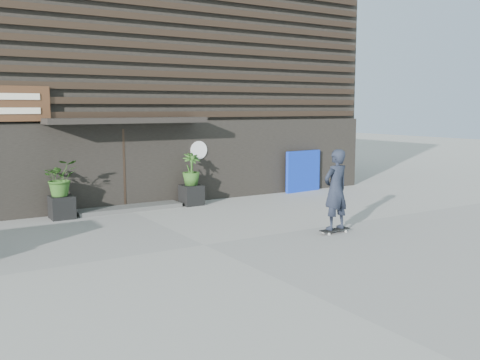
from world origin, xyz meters
TOP-DOWN VIEW (x-y plane):
  - ground at (0.00, 0.00)m, footprint 80.00×80.00m
  - entrance_step at (0.00, 4.60)m, footprint 3.00×0.80m
  - planter_pot_left at (-1.90, 4.40)m, footprint 0.60×0.60m
  - bamboo_left at (-1.90, 4.40)m, footprint 0.86×0.75m
  - planter_pot_right at (1.90, 4.40)m, footprint 0.60×0.60m
  - bamboo_right at (1.90, 4.40)m, footprint 0.54×0.54m
  - blue_tarp at (6.38, 4.70)m, footprint 1.52×0.29m
  - building at (-0.00, 9.96)m, footprint 18.00×11.00m
  - skateboarder at (3.09, -0.64)m, footprint 0.78×0.50m

SIDE VIEW (x-z plane):
  - ground at x=0.00m, z-range 0.00..0.00m
  - entrance_step at x=0.00m, z-range 0.00..0.12m
  - planter_pot_left at x=-1.90m, z-range 0.00..0.60m
  - planter_pot_right at x=1.90m, z-range 0.00..0.60m
  - blue_tarp at x=6.38m, z-range 0.00..1.42m
  - skateboarder at x=3.09m, z-range 0.04..2.00m
  - bamboo_left at x=-1.90m, z-range 0.60..1.56m
  - bamboo_right at x=1.90m, z-range 0.60..1.56m
  - building at x=0.00m, z-range -0.01..7.99m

